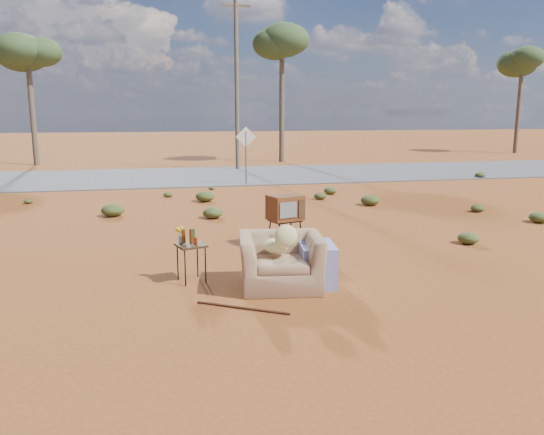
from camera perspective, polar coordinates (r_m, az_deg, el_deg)
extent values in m
plane|color=#95491D|center=(8.50, 0.60, -7.28)|extent=(140.00, 140.00, 0.00)
cube|color=#565659|center=(23.09, -7.70, 4.46)|extent=(140.00, 7.00, 0.04)
imported|color=#957051|center=(8.27, 0.94, -3.77)|extent=(1.38, 1.00, 1.12)
ellipsoid|color=#D7D483|center=(8.30, 0.49, -3.07)|extent=(0.40, 0.40, 0.24)
ellipsoid|color=#D7D483|center=(7.99, 1.51, -2.05)|extent=(0.36, 0.18, 0.36)
cube|color=navy|center=(8.52, 4.85, -4.98)|extent=(0.64, 0.90, 0.65)
cube|color=black|center=(10.85, 1.43, -0.33)|extent=(0.69, 0.60, 0.03)
cylinder|color=black|center=(10.60, 0.76, -2.06)|extent=(0.03, 0.03, 0.53)
cylinder|color=black|center=(10.87, 3.19, -1.74)|extent=(0.03, 0.03, 0.53)
cylinder|color=black|center=(10.95, -0.33, -1.63)|extent=(0.03, 0.03, 0.53)
cylinder|color=black|center=(11.21, 2.05, -1.33)|extent=(0.03, 0.03, 0.53)
cube|color=brown|center=(10.80, 1.44, 1.07)|extent=(0.77, 0.68, 0.51)
cube|color=slate|center=(10.53, 1.76, 0.81)|extent=(0.38, 0.14, 0.32)
cube|color=#472D19|center=(10.69, 3.21, 0.96)|extent=(0.15, 0.06, 0.36)
cube|color=#382614|center=(8.62, -8.72, -2.96)|extent=(0.54, 0.54, 0.03)
cylinder|color=black|center=(8.49, -9.33, -5.33)|extent=(0.02, 0.02, 0.60)
cylinder|color=black|center=(8.61, -7.17, -5.03)|extent=(0.02, 0.02, 0.60)
cylinder|color=black|center=(8.80, -10.11, -4.75)|extent=(0.02, 0.02, 0.60)
cylinder|color=black|center=(8.92, -8.02, -4.48)|extent=(0.02, 0.02, 0.60)
cylinder|color=#4E280D|center=(8.60, -9.49, -2.14)|extent=(0.06, 0.06, 0.22)
cylinder|color=#4E280D|center=(8.52, -8.69, -2.18)|extent=(0.06, 0.06, 0.24)
cylinder|color=#235225|center=(8.70, -8.41, -2.00)|extent=(0.05, 0.05, 0.21)
cylinder|color=red|center=(8.54, -8.20, -2.57)|extent=(0.06, 0.06, 0.11)
cylinder|color=silver|center=(8.68, -9.84, -2.38)|extent=(0.07, 0.07, 0.12)
ellipsoid|color=yellow|center=(8.65, -9.87, -1.41)|extent=(0.14, 0.14, 0.10)
cylinder|color=#512815|center=(7.52, -3.18, -9.68)|extent=(1.21, 0.76, 0.04)
cylinder|color=brown|center=(20.20, -2.81, 6.39)|extent=(0.06, 0.06, 2.00)
cube|color=silver|center=(20.15, -2.83, 8.65)|extent=(0.78, 0.04, 0.78)
cylinder|color=brown|center=(30.50, -24.42, 10.81)|extent=(0.28, 0.28, 6.00)
ellipsoid|color=#3E542B|center=(30.63, -24.81, 15.48)|extent=(3.20, 3.20, 2.20)
cylinder|color=brown|center=(29.66, 1.06, 12.77)|extent=(0.28, 0.28, 7.00)
ellipsoid|color=#3E542B|center=(29.89, 1.08, 18.53)|extent=(3.20, 3.20, 2.20)
cylinder|color=brown|center=(39.77, 25.02, 10.99)|extent=(0.28, 0.28, 6.50)
ellipsoid|color=#3E542B|center=(39.90, 25.36, 14.93)|extent=(3.20, 3.20, 2.20)
cylinder|color=brown|center=(25.68, -3.82, 14.10)|extent=(0.20, 0.20, 8.00)
cube|color=brown|center=(26.09, -3.93, 21.80)|extent=(1.40, 0.10, 0.10)
ellipsoid|color=#435123|center=(11.81, 20.35, -2.09)|extent=(0.44, 0.44, 0.24)
ellipsoid|color=#435123|center=(14.63, -16.76, 0.77)|extent=(0.60, 0.60, 0.33)
ellipsoid|color=#435123|center=(15.68, 21.23, 0.92)|extent=(0.36, 0.36, 0.20)
ellipsoid|color=#435123|center=(16.83, 5.20, 2.33)|extent=(0.40, 0.40, 0.22)
ellipsoid|color=#435123|center=(17.56, -11.13, 2.44)|extent=(0.30, 0.30, 0.17)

